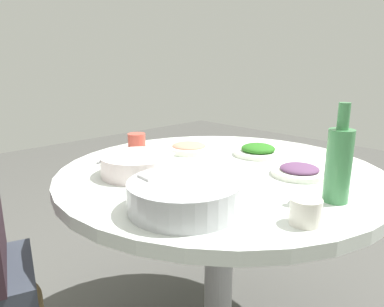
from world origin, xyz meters
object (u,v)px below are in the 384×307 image
(round_dining_table, at_px, (220,193))
(dish_shrimp, at_px, (189,148))
(dish_eggplant, at_px, (299,171))
(green_bottle, at_px, (339,163))
(rice_bowl, at_px, (184,195))
(dish_greens, at_px, (258,151))
(tea_cup_near, at_px, (306,211))
(soup_bowl, at_px, (137,165))
(tea_cup_far, at_px, (137,141))

(round_dining_table, xyz_separation_m, dish_shrimp, (-0.27, 0.10, 0.11))
(dish_eggplant, bearing_deg, green_bottle, -35.58)
(rice_bowl, bearing_deg, dish_greens, 108.09)
(dish_shrimp, distance_m, tea_cup_near, 0.77)
(green_bottle, xyz_separation_m, tea_cup_near, (0.01, -0.20, -0.08))
(round_dining_table, bearing_deg, rice_bowl, -63.19)
(dish_greens, bearing_deg, green_bottle, -29.81)
(soup_bowl, height_order, dish_eggplant, soup_bowl)
(tea_cup_far, bearing_deg, round_dining_table, 3.20)
(round_dining_table, bearing_deg, tea_cup_far, -176.80)
(soup_bowl, bearing_deg, dish_eggplant, 44.68)
(soup_bowl, distance_m, dish_eggplant, 0.56)
(round_dining_table, bearing_deg, dish_greens, 95.03)
(soup_bowl, bearing_deg, rice_bowl, -15.52)
(dish_shrimp, xyz_separation_m, green_bottle, (0.70, -0.09, 0.10))
(dish_eggplant, bearing_deg, tea_cup_near, -58.27)
(dish_greens, bearing_deg, soup_bowl, -104.87)
(rice_bowl, bearing_deg, dish_eggplant, 82.73)
(soup_bowl, xyz_separation_m, dish_shrimp, (-0.11, 0.35, -0.02))
(rice_bowl, distance_m, tea_cup_far, 0.74)
(tea_cup_near, bearing_deg, dish_shrimp, 157.87)
(dish_greens, relative_size, tea_cup_near, 2.65)
(green_bottle, bearing_deg, soup_bowl, -156.51)
(round_dining_table, relative_size, soup_bowl, 4.44)
(tea_cup_near, bearing_deg, tea_cup_far, 169.70)
(rice_bowl, distance_m, dish_shrimp, 0.63)
(tea_cup_near, relative_size, tea_cup_far, 0.97)
(rice_bowl, height_order, green_bottle, green_bottle)
(rice_bowl, distance_m, soup_bowl, 0.35)
(soup_bowl, relative_size, tea_cup_near, 3.43)
(round_dining_table, relative_size, tea_cup_far, 14.81)
(dish_shrimp, height_order, dish_eggplant, same)
(round_dining_table, xyz_separation_m, rice_bowl, (0.18, -0.35, 0.14))
(green_bottle, distance_m, tea_cup_far, 0.92)
(soup_bowl, distance_m, tea_cup_near, 0.61)
(tea_cup_near, height_order, tea_cup_far, tea_cup_far)
(dish_eggplant, relative_size, green_bottle, 0.69)
(dish_shrimp, bearing_deg, rice_bowl, -44.98)
(soup_bowl, xyz_separation_m, dish_greens, (0.14, 0.52, -0.01))
(dish_greens, distance_m, green_bottle, 0.53)
(round_dining_table, height_order, tea_cup_near, tea_cup_near)
(tea_cup_near, distance_m, tea_cup_far, 0.95)
(rice_bowl, relative_size, dish_eggplant, 1.58)
(round_dining_table, height_order, dish_greens, dish_greens)
(dish_greens, bearing_deg, rice_bowl, -71.91)
(round_dining_table, xyz_separation_m, dish_greens, (-0.02, 0.26, 0.11))
(dish_shrimp, bearing_deg, round_dining_table, -19.50)
(rice_bowl, distance_m, green_bottle, 0.44)
(dish_greens, xyz_separation_m, green_bottle, (0.46, -0.26, 0.09))
(dish_eggplant, distance_m, tea_cup_near, 0.40)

